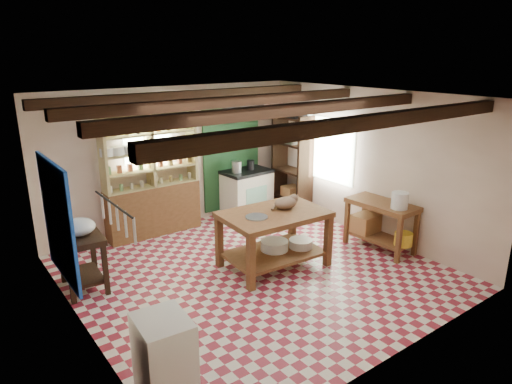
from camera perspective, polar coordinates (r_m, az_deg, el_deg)
floor at (r=6.99m, az=-0.17°, el=-9.99°), size 5.00×5.00×0.02m
ceiling at (r=6.24m, az=-0.19°, el=11.83°), size 5.00×5.00×0.02m
wall_back at (r=8.57m, az=-10.20°, el=4.22°), size 5.00×0.04×2.60m
wall_front at (r=4.84m, az=17.82°, el=-6.57°), size 5.00×0.04×2.60m
wall_left at (r=5.47m, az=-21.78°, el=-4.21°), size 0.04×5.00×2.60m
wall_right at (r=8.18m, az=14.07°, el=3.36°), size 0.04×5.00×2.60m
ceiling_beams at (r=6.26m, az=-0.19°, el=10.74°), size 5.00×3.80×0.15m
blue_wall_patch at (r=6.38m, az=-23.52°, el=-3.37°), size 0.04×1.40×1.60m
green_wall_patch at (r=9.16m, az=-3.09°, el=4.99°), size 1.30×0.04×2.30m
window_back at (r=8.27m, az=-13.39°, el=6.39°), size 0.90×0.02×0.80m
window_right at (r=8.79m, az=9.01°, el=5.28°), size 0.02×1.30×1.20m
utensil_rail at (r=4.24m, az=-17.33°, el=-2.94°), size 0.06×0.90×0.28m
pot_rack at (r=8.67m, az=-1.63°, el=10.54°), size 0.86×0.12×0.36m
shelving_unit at (r=8.23m, az=-12.94°, el=2.08°), size 1.70×0.34×2.20m
tall_rack at (r=9.31m, az=4.53°, el=3.58°), size 0.40×0.86×2.00m
work_table at (r=7.00m, az=2.24°, el=-5.92°), size 1.61×1.12×0.88m
stove at (r=9.19m, az=-1.16°, el=-0.05°), size 0.97×0.68×0.92m
prep_table at (r=6.80m, az=-20.86°, el=-8.14°), size 0.61×0.84×0.80m
white_cabinet at (r=4.64m, az=-11.38°, el=-19.72°), size 0.51×0.60×0.84m
right_counter at (r=7.86m, az=15.28°, el=-4.09°), size 0.62×1.17×0.82m
cat at (r=6.99m, az=3.72°, el=-1.37°), size 0.41×0.33×0.17m
steel_tray at (r=6.61m, az=0.07°, el=-3.14°), size 0.34×0.34×0.02m
basin_large at (r=7.11m, az=2.32°, el=-6.67°), size 0.45×0.45×0.15m
basin_small at (r=7.23m, az=5.61°, el=-6.41°), size 0.39×0.39×0.13m
kettle_left at (r=8.89m, az=-2.45°, el=3.17°), size 0.20×0.20×0.22m
kettle_right at (r=9.10m, az=-0.69°, el=3.41°), size 0.16×0.16×0.19m
enamel_bowl at (r=6.61m, az=-21.33°, el=-4.09°), size 0.48×0.48×0.22m
white_bucket at (r=7.46m, az=17.53°, el=-1.03°), size 0.27×0.27×0.26m
wicker_basket at (r=8.04m, az=13.54°, el=-3.78°), size 0.45×0.37×0.31m
yellow_tub at (r=7.67m, az=17.94°, el=-5.61°), size 0.30×0.30×0.21m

